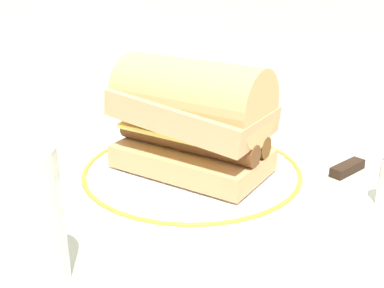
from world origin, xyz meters
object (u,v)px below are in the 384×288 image
plate (192,173)px  sausage_sandwich (192,116)px  drinking_glass (23,229)px  butter_knife (360,163)px

plate → sausage_sandwich: 0.07m
plate → drinking_glass: size_ratio=2.39×
butter_knife → sausage_sandwich: bearing=-145.5°
drinking_glass → butter_knife: 0.42m
sausage_sandwich → butter_knife: bearing=42.4°
sausage_sandwich → drinking_glass: (-0.04, -0.23, -0.03)m
plate → butter_knife: plate is taller
sausage_sandwich → drinking_glass: bearing=-91.7°
sausage_sandwich → butter_knife: sausage_sandwich is taller
plate → butter_knife: (0.18, 0.12, -0.00)m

